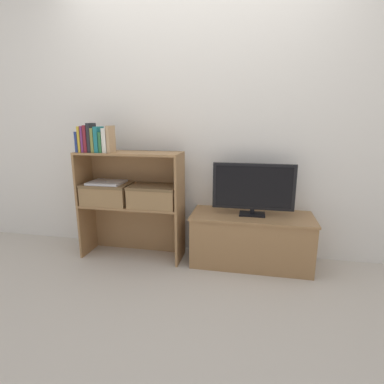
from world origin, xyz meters
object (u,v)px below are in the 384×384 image
Objects in this scene: book_tan at (111,139)px; laptop at (107,182)px; tv at (253,188)px; book_plum at (85,139)px; tv_stand at (251,239)px; book_olive at (95,140)px; book_ivory at (107,140)px; storage_basket_right at (154,195)px; book_navy at (80,142)px; book_mustard at (82,139)px; book_forest at (103,142)px; storage_basket_left at (107,192)px; book_maroon at (88,139)px; book_teal at (99,139)px; book_charcoal at (92,138)px.

laptop is at bearing 151.56° from book_tan.
book_plum is (-1.47, -0.11, 0.40)m from tv.
tv_stand is 1.51m from book_tan.
tv_stand is 4.67× the size of book_plum.
book_tan is (0.15, -0.00, 0.01)m from book_olive.
tv is at bearing 5.17° from book_ivory.
book_navy is at bearing -175.56° from storage_basket_right.
tv reaches higher than tv_stand.
book_olive is 0.49× the size of storage_basket_right.
laptop is (0.18, 0.05, -0.39)m from book_mustard.
tv is at bearing -90.00° from tv_stand.
book_ivory reaches higher than book_forest.
laptop is (-1.32, -0.07, 0.48)m from tv_stand.
book_forest is at bearing 180.00° from book_ivory.
storage_basket_left is (0.15, 0.05, -0.49)m from book_plum.
book_tan reaches higher than book_plum.
book_tan is at bearing -28.44° from laptop.
book_olive is (0.13, 0.00, -0.01)m from book_mustard.
tv_stand is 1.69m from book_maroon.
book_teal is 0.07m from book_ivory.
book_teal is at bearing 0.00° from book_mustard.
tv_stand is 5.95× the size of book_navy.
book_mustard is 0.99× the size of book_plum.
tv is 2.25× the size of laptop.
tv is at bearing 4.55° from book_maroon.
laptop is at bearing 70.09° from book_teal.
laptop is (0.05, 0.05, -0.39)m from book_olive.
book_charcoal is 0.74m from storage_basket_right.
book_ivory is (0.23, 0.00, -0.01)m from book_mustard.
book_maroon reaches higher than book_tan.
book_olive is 0.15m from book_tan.
book_mustard reaches higher than storage_basket_right.
book_mustard reaches higher than tv.
book_ivory is (0.11, -0.00, -0.00)m from book_olive.
book_ivory is 0.91× the size of book_tan.
book_forest is 0.41× the size of storage_basket_right.
book_forest is at bearing -174.90° from tv_stand.
book_mustard is at bearing 180.00° from book_plum.
book_forest is at bearing -173.28° from storage_basket_right.
book_navy is at bearing -180.00° from book_olive.
book_navy is (-1.53, -0.12, 0.85)m from tv_stand.
book_tan reaches higher than book_mustard.
book_olive reaches higher than book_forest.
book_teal reaches higher than book_ivory.
book_teal is at bearing 0.00° from book_charcoal.
book_charcoal is 0.59× the size of storage_basket_right.
book_teal is 1.06× the size of book_ivory.
tv is 3.31× the size of book_olive.
laptop is (-0.02, 0.05, -0.37)m from book_forest.
book_forest is (0.17, 0.00, -0.03)m from book_plum.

